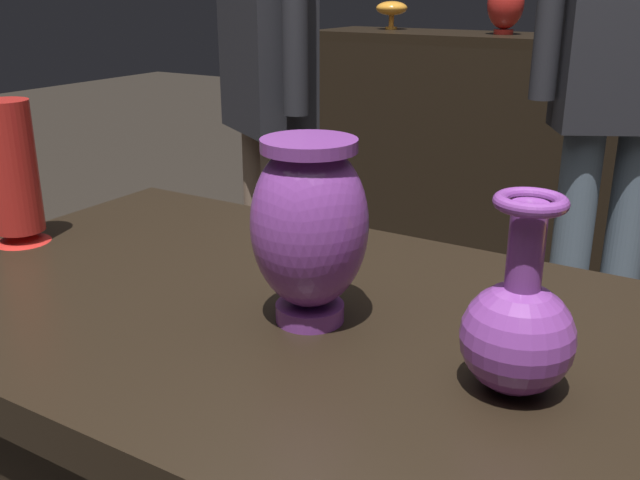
% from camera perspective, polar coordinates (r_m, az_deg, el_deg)
% --- Properties ---
extents(back_display_shelf, '(2.60, 0.40, 0.99)m').
position_cam_1_polar(back_display_shelf, '(2.98, 23.01, 4.79)').
color(back_display_shelf, black).
rests_on(back_display_shelf, ground_plane).
extents(vase_centerpiece, '(0.14, 0.14, 0.22)m').
position_cam_1_polar(vase_centerpiece, '(0.82, -0.84, 1.19)').
color(vase_centerpiece, '#7A388E').
rests_on(vase_centerpiece, display_plinth).
extents(vase_tall_behind, '(0.08, 0.08, 0.22)m').
position_cam_1_polar(vase_tall_behind, '(1.19, -23.04, 4.74)').
color(vase_tall_behind, red).
rests_on(vase_tall_behind, display_plinth).
extents(vase_right_accent, '(0.11, 0.11, 0.20)m').
position_cam_1_polar(vase_right_accent, '(0.72, 15.36, -6.61)').
color(vase_right_accent, '#7A388E').
rests_on(vase_right_accent, display_plinth).
extents(shelf_vase_far_left, '(0.13, 0.13, 0.12)m').
position_cam_1_polar(shelf_vase_far_left, '(3.28, 5.68, 17.68)').
color(shelf_vase_far_left, orange).
rests_on(shelf_vase_far_left, back_display_shelf).
extents(shelf_vase_left, '(0.14, 0.14, 0.21)m').
position_cam_1_polar(shelf_vase_left, '(3.02, 14.44, 17.60)').
color(shelf_vase_left, red).
rests_on(shelf_vase_left, back_display_shelf).
extents(visitor_near_left, '(0.41, 0.32, 1.55)m').
position_cam_1_polar(visitor_near_left, '(2.15, -4.17, 12.40)').
color(visitor_near_left, '#846B56').
rests_on(visitor_near_left, ground_plane).
extents(visitor_center_back, '(0.42, 0.31, 1.63)m').
position_cam_1_polar(visitor_center_back, '(2.11, 22.67, 12.19)').
color(visitor_center_back, slate).
rests_on(visitor_center_back, ground_plane).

